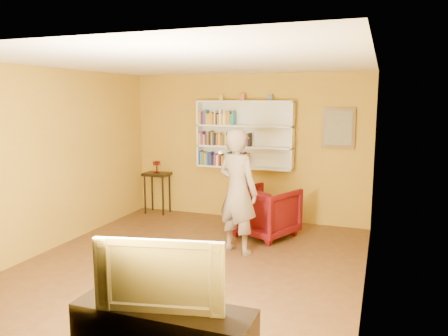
{
  "coord_description": "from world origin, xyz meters",
  "views": [
    {
      "loc": [
        2.37,
        -5.24,
        2.23
      ],
      "look_at": [
        0.18,
        0.75,
        1.23
      ],
      "focal_mm": 35.0,
      "sensor_mm": 36.0,
      "label": 1
    }
  ],
  "objects": [
    {
      "name": "game_remote",
      "position": [
        0.27,
        0.41,
        1.51
      ],
      "size": [
        0.04,
        0.15,
        0.04
      ],
      "primitive_type": "cube",
      "color": "white",
      "rests_on": "person"
    },
    {
      "name": "books_row_middle",
      "position": [
        -0.36,
        2.3,
        1.51
      ],
      "size": [
        1.0,
        0.19,
        0.26
      ],
      "color": "gold",
      "rests_on": "bookshelf"
    },
    {
      "name": "person",
      "position": [
        0.43,
        0.65,
        0.91
      ],
      "size": [
        0.78,
        0.64,
        1.83
      ],
      "primitive_type": "imported",
      "rotation": [
        0.0,
        0.0,
        2.78
      ],
      "color": "#796859",
      "rests_on": "ground"
    },
    {
      "name": "bookshelf",
      "position": [
        0.0,
        2.41,
        1.59
      ],
      "size": [
        1.8,
        0.29,
        1.23
      ],
      "color": "white",
      "rests_on": "room_shell"
    },
    {
      "name": "television",
      "position": [
        0.74,
        -2.25,
        0.85
      ],
      "size": [
        1.06,
        0.36,
        0.61
      ],
      "primitive_type": "imported",
      "rotation": [
        0.0,
        0.0,
        0.22
      ],
      "color": "black",
      "rests_on": "tv_cabinet"
    },
    {
      "name": "ornament_left",
      "position": [
        -0.45,
        2.35,
        2.26
      ],
      "size": [
        0.07,
        0.07,
        0.1
      ],
      "primitive_type": "cube",
      "color": "#B09E32",
      "rests_on": "bookshelf"
    },
    {
      "name": "ornament_centre",
      "position": [
        -0.04,
        2.35,
        2.27
      ],
      "size": [
        0.09,
        0.09,
        0.12
      ],
      "primitive_type": "cube",
      "color": "#AA5838",
      "rests_on": "bookshelf"
    },
    {
      "name": "ruby_lustre",
      "position": [
        -1.77,
        2.25,
        0.98
      ],
      "size": [
        0.15,
        0.15,
        0.24
      ],
      "color": "maroon",
      "rests_on": "console_table"
    },
    {
      "name": "books_row_lower",
      "position": [
        -0.39,
        2.3,
        1.13
      ],
      "size": [
        0.95,
        0.19,
        0.27
      ],
      "color": "navy",
      "rests_on": "bookshelf"
    },
    {
      "name": "armchair",
      "position": [
        0.63,
        1.53,
        0.41
      ],
      "size": [
        1.16,
        1.17,
        0.82
      ],
      "primitive_type": "imported",
      "rotation": [
        0.0,
        0.0,
        2.74
      ],
      "color": "#46050C",
      "rests_on": "ground"
    },
    {
      "name": "books_row_upper",
      "position": [
        -0.52,
        2.3,
        1.89
      ],
      "size": [
        0.69,
        0.19,
        0.27
      ],
      "color": "#BE8126",
      "rests_on": "bookshelf"
    },
    {
      "name": "room_shell",
      "position": [
        0.0,
        0.0,
        1.02
      ],
      "size": [
        5.3,
        5.8,
        2.88
      ],
      "color": "#4D3119",
      "rests_on": "ground"
    },
    {
      "name": "console_table",
      "position": [
        -1.77,
        2.25,
        0.67
      ],
      "size": [
        0.49,
        0.38,
        0.81
      ],
      "color": "black",
      "rests_on": "ground"
    },
    {
      "name": "framed_painting",
      "position": [
        1.65,
        2.46,
        1.75
      ],
      "size": [
        0.55,
        0.05,
        0.7
      ],
      "color": "brown",
      "rests_on": "room_shell"
    },
    {
      "name": "ornament_right",
      "position": [
        0.47,
        2.35,
        2.27
      ],
      "size": [
        0.08,
        0.08,
        0.1
      ],
      "primitive_type": "cube",
      "color": "#445972",
      "rests_on": "bookshelf"
    }
  ]
}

